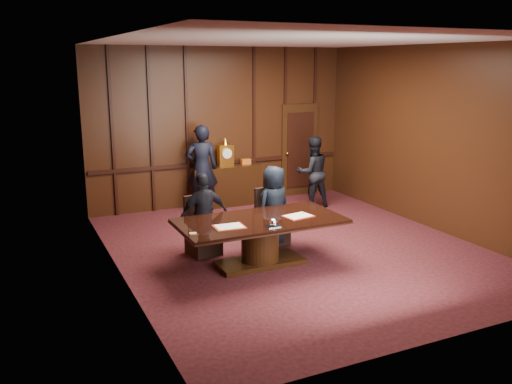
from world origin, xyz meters
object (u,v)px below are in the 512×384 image
Objects in this scene: signatory_right at (274,206)px; witness_left at (202,168)px; signatory_left at (204,215)px; witness_right at (312,172)px; sideboard at (226,184)px; conference_table at (260,234)px.

signatory_right is 0.76× the size of witness_left.
signatory_left is 0.99× the size of signatory_right.
signatory_left is 0.89× the size of witness_right.
witness_right reaches higher than sideboard.
sideboard is at bearing 76.23° from conference_table.
conference_table is at bearing 126.94° from signatory_left.
conference_table is (-0.90, -3.68, 0.02)m from sideboard.
signatory_left is at bearing 129.09° from conference_table.
witness_left reaches higher than conference_table.
sideboard is at bearing -120.49° from signatory_left.
witness_right is (1.94, 1.94, 0.08)m from signatory_right.
witness_right is at bearing 177.67° from witness_left.
witness_right is (2.31, -0.78, -0.15)m from witness_left.
conference_table is 1.65× the size of witness_right.
sideboard is at bearing -23.55° from witness_right.
sideboard reaches higher than signatory_right.
witness_right is (3.24, 1.94, 0.09)m from signatory_left.
sideboard is 0.85× the size of witness_left.
witness_left is at bearing -165.55° from sideboard.
witness_right reaches higher than conference_table.
conference_table is at bearing 32.44° from signatory_right.
sideboard is 1.14× the size of signatory_left.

